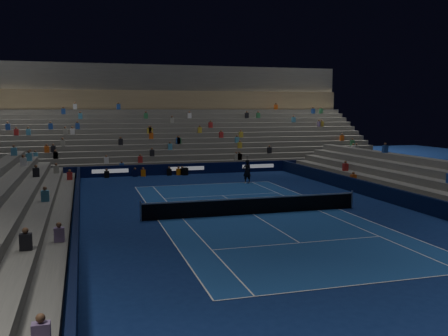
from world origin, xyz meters
TOP-DOWN VIEW (x-y plane):
  - ground at (0.00, 0.00)m, footprint 90.00×90.00m
  - court_surface at (0.00, 0.00)m, footprint 10.97×23.77m
  - sponsor_barrier_far at (0.00, 18.50)m, footprint 44.00×0.25m
  - sponsor_barrier_east at (9.70, 0.00)m, footprint 0.25×37.00m
  - sponsor_barrier_west at (-9.70, 0.00)m, footprint 0.25×37.00m
  - grandstand_main at (0.00, 27.90)m, footprint 44.00×15.20m
  - grandstand_east at (13.17, 0.00)m, footprint 5.00×37.00m
  - grandstand_west at (-13.17, 0.00)m, footprint 5.00×37.00m
  - tennis_net at (0.00, 0.00)m, footprint 12.90×0.10m
  - tennis_player at (3.55, 11.54)m, footprint 0.76×0.55m
  - broadcast_camera at (-0.32, 17.91)m, footprint 0.54×0.99m

SIDE VIEW (x-z plane):
  - ground at x=0.00m, z-range 0.00..0.00m
  - court_surface at x=0.00m, z-range 0.00..0.01m
  - broadcast_camera at x=-0.32m, z-range 0.01..0.68m
  - sponsor_barrier_far at x=0.00m, z-range 0.00..1.00m
  - sponsor_barrier_east at x=9.70m, z-range 0.00..1.00m
  - sponsor_barrier_west at x=-9.70m, z-range 0.00..1.00m
  - tennis_net at x=0.00m, z-range -0.05..1.05m
  - grandstand_east at x=13.17m, z-range -0.33..2.17m
  - grandstand_west at x=-13.17m, z-range -0.33..2.17m
  - tennis_player at x=3.55m, z-range 0.00..1.92m
  - grandstand_main at x=0.00m, z-range -2.22..8.98m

